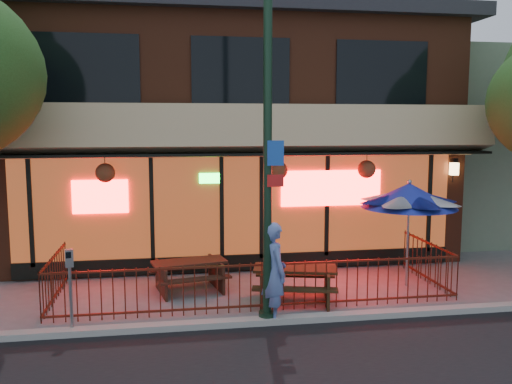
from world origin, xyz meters
The scene contains 11 objects.
ground centered at (0.00, 0.00, 0.00)m, with size 80.00×80.00×0.00m, color gray.
curb centered at (0.00, -0.50, 0.06)m, with size 80.00×0.25×0.12m, color #999993.
restaurant_building centered at (0.00, 7.11, 4.13)m, with size 12.96×9.49×8.05m.
neighbor_building centered at (9.00, 7.70, 3.00)m, with size 6.00×7.00×6.00m, color slate.
patio_fence centered at (0.00, 0.50, 0.63)m, with size 8.44×2.62×1.00m.
street_light centered at (0.00, -0.40, 3.15)m, with size 0.43×0.32×7.00m.
picnic_table_left centered at (-1.37, 1.77, 0.45)m, with size 1.83×1.53×0.69m.
picnic_table_right centered at (0.80, 0.70, 0.48)m, with size 1.99×1.69×0.74m.
patio_umbrella centered at (3.60, 1.37, 2.10)m, with size 2.16×2.16×2.47m.
pedestrian centered at (0.14, -0.35, 0.95)m, with size 0.69×0.46×1.90m, color #5870B1.
parking_meter_near centered at (-3.54, -0.40, 1.04)m, with size 0.16×0.15×1.54m.
Camera 1 is at (-1.79, -10.08, 3.72)m, focal length 38.00 mm.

